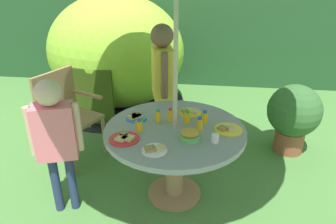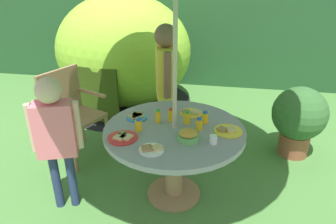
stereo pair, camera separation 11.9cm
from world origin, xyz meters
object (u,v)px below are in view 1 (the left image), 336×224
at_px(wooden_chair, 65,111).
at_px(juice_bottle_center_front, 205,117).
at_px(dome_tent, 116,52).
at_px(snack_bowl, 190,135).
at_px(cup_near, 215,138).
at_px(garden_table, 175,143).
at_px(juice_bottle_center_back, 139,126).
at_px(plate_back_edge, 190,112).
at_px(juice_bottle_far_right, 170,115).
at_px(potted_plant, 294,114).
at_px(child_in_yellow_shirt, 162,72).
at_px(plate_mid_right, 124,138).
at_px(juice_bottle_spot_a, 200,124).
at_px(juice_bottle_near_left, 187,117).
at_px(plate_mid_left, 228,129).
at_px(juice_bottle_near_right, 158,116).
at_px(plate_far_left, 155,150).
at_px(plate_front_edge, 136,117).
at_px(child_in_pink_shirt, 55,132).

bearing_deg(wooden_chair, juice_bottle_center_front, -81.37).
relative_size(dome_tent, snack_bowl, 13.14).
height_order(snack_bowl, cup_near, snack_bowl).
bearing_deg(garden_table, juice_bottle_center_back, -162.69).
distance_m(plate_back_edge, juice_bottle_far_right, 0.24).
bearing_deg(potted_plant, child_in_yellow_shirt, -177.66).
xyz_separation_m(plate_mid_right, juice_bottle_center_back, (0.09, 0.15, 0.04)).
distance_m(juice_bottle_center_front, cup_near, 0.34).
xyz_separation_m(snack_bowl, juice_bottle_spot_a, (0.07, 0.19, 0.01)).
height_order(child_in_yellow_shirt, juice_bottle_center_back, child_in_yellow_shirt).
bearing_deg(snack_bowl, juice_bottle_near_left, 98.36).
bearing_deg(wooden_chair, garden_table, -90.00).
height_order(dome_tent, plate_mid_right, dome_tent).
bearing_deg(dome_tent, garden_table, -56.19).
xyz_separation_m(plate_mid_left, juice_bottle_near_right, (-0.60, 0.07, 0.05)).
bearing_deg(wooden_chair, snack_bowl, -94.08).
xyz_separation_m(plate_back_edge, juice_bottle_near_right, (-0.27, -0.22, 0.05)).
relative_size(wooden_chair, juice_bottle_center_front, 8.63).
distance_m(plate_back_edge, juice_bottle_near_right, 0.35).
relative_size(garden_table, potted_plant, 1.50).
relative_size(dome_tent, juice_bottle_near_left, 19.07).
bearing_deg(wooden_chair, plate_far_left, -105.87).
bearing_deg(juice_bottle_near_left, juice_bottle_near_right, -173.67).
xyz_separation_m(snack_bowl, plate_mid_right, (-0.51, -0.06, -0.03)).
bearing_deg(juice_bottle_far_right, juice_bottle_near_right, -154.31).
distance_m(garden_table, wooden_chair, 1.32).
relative_size(dome_tent, plate_far_left, 11.65).
relative_size(dome_tent, juice_bottle_center_back, 19.84).
bearing_deg(cup_near, plate_mid_left, 62.09).
height_order(plate_mid_right, juice_bottle_center_back, juice_bottle_center_back).
relative_size(child_in_yellow_shirt, juice_bottle_center_back, 12.71).
bearing_deg(plate_front_edge, potted_plant, 26.64).
distance_m(child_in_yellow_shirt, plate_back_edge, 0.68).
height_order(child_in_pink_shirt, juice_bottle_center_back, child_in_pink_shirt).
bearing_deg(plate_front_edge, dome_tent, 110.43).
xyz_separation_m(wooden_chair, juice_bottle_center_front, (1.46, -0.37, 0.20)).
xyz_separation_m(wooden_chair, dome_tent, (0.15, 1.52, 0.25)).
distance_m(plate_mid_right, juice_bottle_spot_a, 0.63).
bearing_deg(juice_bottle_near_left, child_in_pink_shirt, -157.68).
distance_m(wooden_chair, juice_bottle_far_right, 1.24).
xyz_separation_m(garden_table, plate_mid_left, (0.44, 0.02, 0.15)).
bearing_deg(plate_back_edge, juice_bottle_far_right, -133.97).
height_order(child_in_yellow_shirt, plate_back_edge, child_in_yellow_shirt).
distance_m(child_in_pink_shirt, plate_mid_left, 1.39).
xyz_separation_m(wooden_chair, cup_near, (1.55, -0.70, 0.18)).
bearing_deg(juice_bottle_center_back, garden_table, 17.31).
distance_m(plate_front_edge, juice_bottle_center_front, 0.61).
xyz_separation_m(potted_plant, juice_bottle_center_front, (-0.97, -0.78, 0.29)).
bearing_deg(child_in_yellow_shirt, juice_bottle_near_right, -9.56).
distance_m(child_in_yellow_shirt, plate_mid_left, 1.10).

